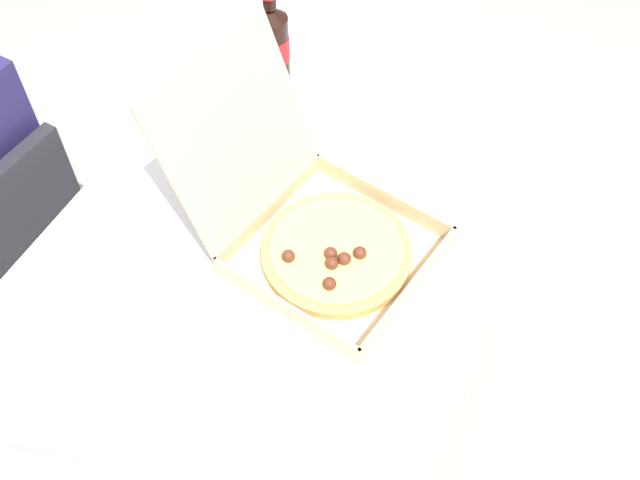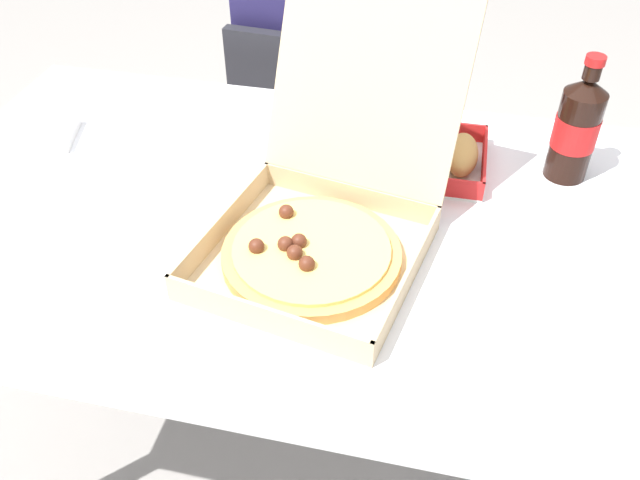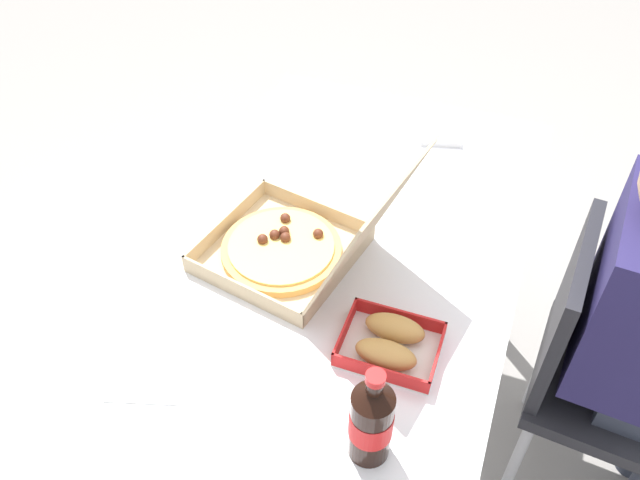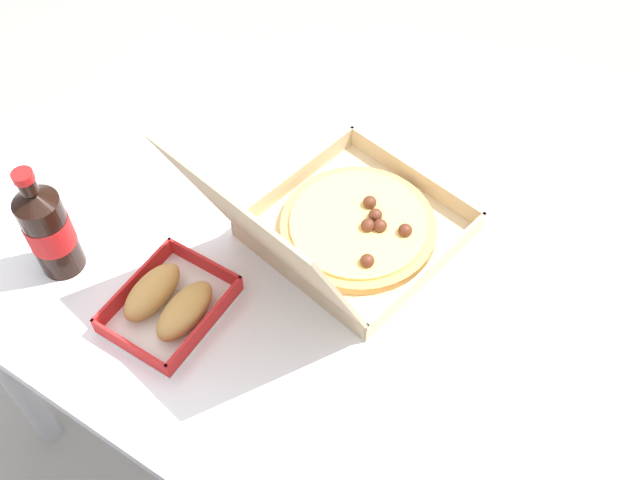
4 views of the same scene
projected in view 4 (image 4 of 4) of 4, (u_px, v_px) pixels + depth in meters
ground_plane at (332, 455)px, 1.80m from camera, size 10.00×10.00×0.00m
dining_table at (336, 311)px, 1.27m from camera, size 1.39×0.81×0.76m
pizza_box_open at (344, 229)px, 1.21m from camera, size 0.38×0.48×0.33m
bread_side_box at (169, 303)px, 1.15m from camera, size 0.15×0.19×0.06m
cola_bottle at (48, 229)px, 1.15m from camera, size 0.07×0.07×0.22m
paper_menu at (241, 118)px, 1.44m from camera, size 0.25×0.21×0.00m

